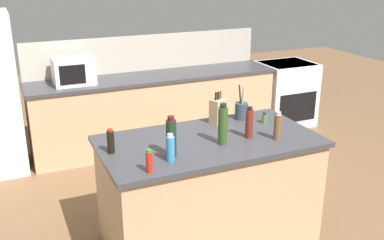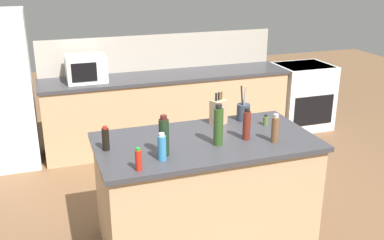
% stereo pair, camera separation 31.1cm
% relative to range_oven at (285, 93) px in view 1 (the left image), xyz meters
% --- Properties ---
extents(ground_plane, '(14.00, 14.00, 0.00)m').
position_rel_range_oven_xyz_m(ground_plane, '(-2.30, -2.20, -0.47)').
color(ground_plane, brown).
extents(back_counter_run, '(3.17, 0.66, 0.94)m').
position_rel_range_oven_xyz_m(back_counter_run, '(-2.00, 0.00, 0.00)').
color(back_counter_run, tan).
rests_on(back_counter_run, ground_plane).
extents(wall_backsplash, '(3.13, 0.03, 0.46)m').
position_rel_range_oven_xyz_m(wall_backsplash, '(-2.00, 0.32, 0.70)').
color(wall_backsplash, '#B2A899').
rests_on(wall_backsplash, back_counter_run).
extents(kitchen_island, '(1.78, 0.95, 0.94)m').
position_rel_range_oven_xyz_m(kitchen_island, '(-2.30, -2.20, 0.00)').
color(kitchen_island, tan).
rests_on(kitchen_island, ground_plane).
extents(range_oven, '(0.76, 0.65, 0.92)m').
position_rel_range_oven_xyz_m(range_oven, '(0.00, 0.00, 0.00)').
color(range_oven, white).
rests_on(range_oven, ground_plane).
extents(microwave, '(0.46, 0.39, 0.31)m').
position_rel_range_oven_xyz_m(microwave, '(-3.00, 0.00, 0.63)').
color(microwave, white).
rests_on(microwave, back_counter_run).
extents(knife_block, '(0.16, 0.14, 0.29)m').
position_rel_range_oven_xyz_m(knife_block, '(-2.07, -1.89, 0.59)').
color(knife_block, tan).
rests_on(knife_block, kitchen_island).
extents(utensil_crock, '(0.12, 0.12, 0.32)m').
position_rel_range_oven_xyz_m(utensil_crock, '(-1.82, -1.87, 0.56)').
color(utensil_crock, '#333D4C').
rests_on(utensil_crock, kitchen_island).
extents(hot_sauce_bottle, '(0.05, 0.05, 0.17)m').
position_rel_range_oven_xyz_m(hot_sauce_bottle, '(-2.94, -2.57, 0.55)').
color(hot_sauce_bottle, red).
rests_on(hot_sauce_bottle, kitchen_island).
extents(dish_soap_bottle, '(0.06, 0.06, 0.21)m').
position_rel_range_oven_xyz_m(dish_soap_bottle, '(-2.74, -2.46, 0.57)').
color(dish_soap_bottle, '#3384BC').
rests_on(dish_soap_bottle, kitchen_island).
extents(wine_bottle, '(0.08, 0.08, 0.31)m').
position_rel_range_oven_xyz_m(wine_bottle, '(-2.71, -2.38, 0.62)').
color(wine_bottle, black).
rests_on(wine_bottle, kitchen_island).
extents(spice_jar_oregano, '(0.05, 0.05, 0.10)m').
position_rel_range_oven_xyz_m(spice_jar_oregano, '(-1.69, -2.05, 0.52)').
color(spice_jar_oregano, '#567038').
rests_on(spice_jar_oregano, kitchen_island).
extents(vinegar_bottle, '(0.06, 0.06, 0.26)m').
position_rel_range_oven_xyz_m(vinegar_bottle, '(-1.99, -2.29, 0.60)').
color(vinegar_bottle, maroon).
rests_on(vinegar_bottle, kitchen_island).
extents(soy_sauce_bottle, '(0.06, 0.06, 0.19)m').
position_rel_range_oven_xyz_m(soy_sauce_bottle, '(-3.10, -2.15, 0.56)').
color(soy_sauce_bottle, black).
rests_on(soy_sauce_bottle, kitchen_island).
extents(pepper_grinder, '(0.06, 0.06, 0.23)m').
position_rel_range_oven_xyz_m(pepper_grinder, '(-1.80, -2.42, 0.58)').
color(pepper_grinder, brown).
rests_on(pepper_grinder, kitchen_island).
extents(olive_oil_bottle, '(0.08, 0.08, 0.33)m').
position_rel_range_oven_xyz_m(olive_oil_bottle, '(-2.25, -2.33, 0.63)').
color(olive_oil_bottle, '#2D4C1E').
rests_on(olive_oil_bottle, kitchen_island).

